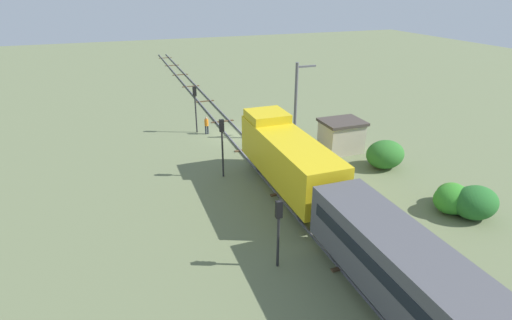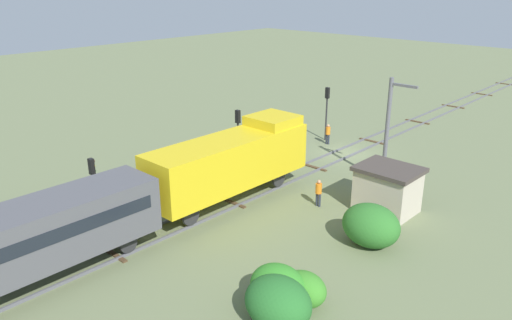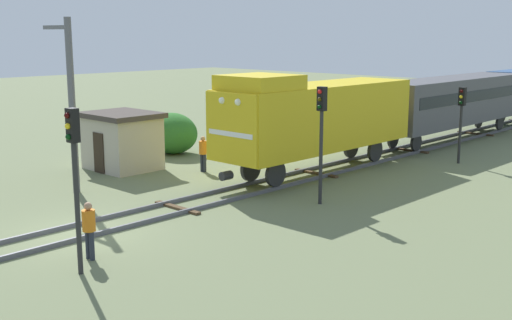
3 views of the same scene
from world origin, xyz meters
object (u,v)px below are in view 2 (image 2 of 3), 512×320
object	(u,v)px
worker_near_track	(328,133)
worker_by_signal	(319,191)
passenger_car_leading	(3,245)
traffic_signal_far	(93,178)
traffic_signal_near	(327,104)
catenary_mast	(388,128)
locomotive	(232,159)
relay_hut	(387,189)
traffic_signal_mid	(238,130)

from	to	relation	value
worker_near_track	worker_by_signal	world-z (taller)	same
passenger_car_leading	traffic_signal_far	distance (m)	7.19
traffic_signal_near	catenary_mast	bearing A→B (deg)	149.75
locomotive	worker_near_track	size ratio (longest dim) A/B	6.82
passenger_car_leading	traffic_signal_near	bearing A→B (deg)	-83.36
relay_hut	traffic_signal_mid	bearing A→B (deg)	7.38
worker_near_track	relay_hut	distance (m)	12.76
catenary_mast	worker_near_track	bearing A→B (deg)	-28.20
locomotive	worker_near_track	distance (m)	13.68
catenary_mast	relay_hut	distance (m)	5.27
catenary_mast	relay_hut	size ratio (longest dim) A/B	2.02
worker_by_signal	locomotive	bearing A→B (deg)	-85.17
relay_hut	catenary_mast	bearing A→B (deg)	-58.90
worker_by_signal	catenary_mast	size ratio (longest dim) A/B	0.24
catenary_mast	relay_hut	bearing A→B (deg)	121.10
traffic_signal_far	relay_hut	distance (m)	16.71
catenary_mast	locomotive	bearing A→B (deg)	61.53
traffic_signal_near	worker_by_signal	size ratio (longest dim) A/B	2.66
traffic_signal_far	relay_hut	size ratio (longest dim) A/B	1.09
catenary_mast	traffic_signal_near	bearing A→B (deg)	-30.25
traffic_signal_mid	catenary_mast	distance (m)	10.09
traffic_signal_far	catenary_mast	bearing A→B (deg)	-117.78
locomotive	worker_by_signal	distance (m)	5.51
traffic_signal_mid	locomotive	bearing A→B (deg)	131.03
worker_near_track	catenary_mast	size ratio (longest dim) A/B	0.24
passenger_car_leading	traffic_signal_far	world-z (taller)	passenger_car_leading
passenger_car_leading	traffic_signal_near	world-z (taller)	traffic_signal_near
locomotive	relay_hut	distance (m)	9.30
traffic_signal_near	traffic_signal_far	world-z (taller)	traffic_signal_near
traffic_signal_mid	catenary_mast	xyz separation A→B (m)	(-8.47, -5.44, 0.67)
worker_near_track	traffic_signal_near	bearing A→B (deg)	69.53
passenger_car_leading	worker_near_track	world-z (taller)	passenger_car_leading
traffic_signal_near	catenary_mast	world-z (taller)	catenary_mast
passenger_car_leading	catenary_mast	xyz separation A→B (m)	(-5.07, -22.68, 1.25)
relay_hut	worker_by_signal	bearing A→B (deg)	34.10
catenary_mast	relay_hut	xyz separation A→B (m)	(-2.43, 4.03, -2.38)
traffic_signal_mid	traffic_signal_far	world-z (taller)	traffic_signal_mid
traffic_signal_far	worker_near_track	world-z (taller)	traffic_signal_far
passenger_car_leading	relay_hut	xyz separation A→B (m)	(-7.50, -18.65, -1.13)
traffic_signal_mid	traffic_signal_far	distance (m)	11.03
locomotive	worker_near_track	xyz separation A→B (m)	(2.40, -13.35, -1.78)
worker_near_track	relay_hut	size ratio (longest dim) A/B	0.49
traffic_signal_far	traffic_signal_near	bearing A→B (deg)	-91.08
worker_near_track	relay_hut	xyz separation A→B (m)	(-9.90, 8.03, 0.40)
traffic_signal_mid	relay_hut	world-z (taller)	traffic_signal_mid
worker_near_track	worker_by_signal	distance (m)	12.21
passenger_car_leading	traffic_signal_mid	world-z (taller)	traffic_signal_mid
relay_hut	worker_near_track	bearing A→B (deg)	-39.06
locomotive	traffic_signal_mid	world-z (taller)	locomotive
locomotive	catenary_mast	world-z (taller)	catenary_mast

